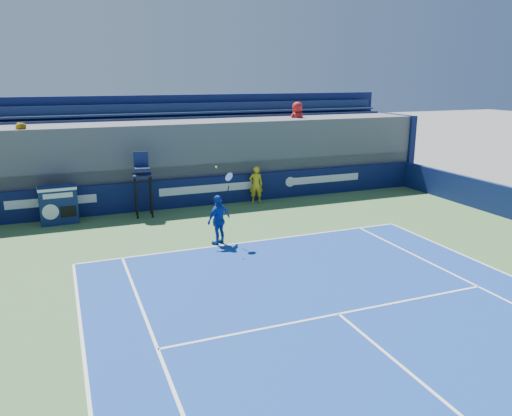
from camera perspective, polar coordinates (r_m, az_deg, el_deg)
name	(u,v)px	position (r m, az deg, el deg)	size (l,w,h in m)	color
ball_person	(256,185)	(21.10, 0.00, 2.70)	(0.58, 0.38, 1.58)	gold
back_hoarding	(207,191)	(20.90, -5.66, 1.94)	(20.40, 0.21, 1.20)	#0B1442
match_clock	(58,204)	(19.53, -21.67, 0.46)	(1.36, 0.80, 1.40)	#0F1F4E
umpire_chair	(142,177)	(19.39, -12.86, 3.43)	(0.76, 0.76, 2.48)	black
tennis_player	(219,220)	(15.89, -4.26, -1.33)	(1.04, 0.79, 2.57)	#13399E
stadium_seating	(193,155)	(22.62, -7.20, 6.06)	(21.00, 4.05, 4.40)	#4F4F54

